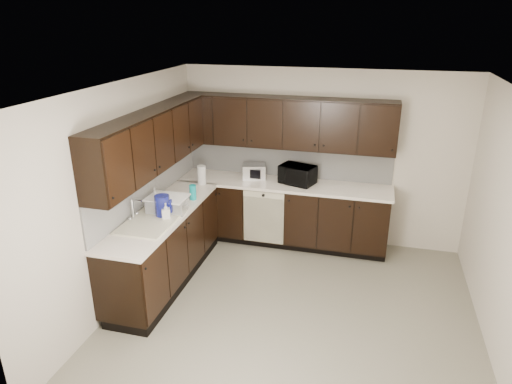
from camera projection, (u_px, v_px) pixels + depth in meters
floor at (293, 314)px, 5.15m from camera, size 4.00×4.00×0.00m
ceiling at (301, 90)px, 4.25m from camera, size 4.00×4.00×0.00m
wall_back at (321, 158)px, 6.51m from camera, size 4.00×0.02×2.50m
wall_left at (123, 194)px, 5.18m from camera, size 0.02×4.00×2.50m
wall_right at (510, 235)px, 4.22m from camera, size 0.02×4.00×2.50m
wall_front at (242, 335)px, 2.90m from camera, size 4.00×0.02×2.50m
lower_cabinets at (237, 229)px, 6.25m from camera, size 3.00×2.80×0.90m
countertop at (236, 195)px, 6.06m from camera, size 3.03×2.83×0.04m
backsplash at (225, 170)px, 6.21m from camera, size 3.00×2.80×0.48m
upper_cabinets at (230, 130)px, 5.86m from camera, size 3.00×2.80×0.70m
dishwasher at (264, 214)px, 6.39m from camera, size 0.58×0.04×0.78m
sink at (151, 227)px, 5.23m from camera, size 0.54×0.82×0.42m
microwave at (297, 175)px, 6.38m from camera, size 0.55×0.45×0.26m
soap_bottle_a at (166, 211)px, 5.25m from camera, size 0.12×0.12×0.20m
soap_bottle_b at (155, 198)px, 5.59m from camera, size 0.12×0.12×0.25m
toaster_oven at (254, 171)px, 6.60m from camera, size 0.38×0.32×0.21m
storage_bin at (168, 204)px, 5.49m from camera, size 0.49×0.39×0.18m
blue_pitcher at (162, 206)px, 5.32m from camera, size 0.20×0.20×0.26m
teal_tumbler at (193, 192)px, 5.83m from camera, size 0.10×0.10×0.19m
paper_towel_roll at (202, 175)px, 6.36m from camera, size 0.13×0.13×0.26m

